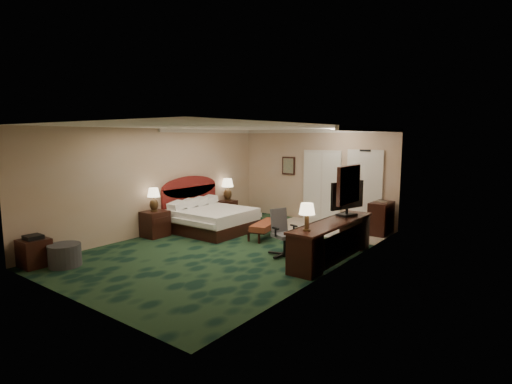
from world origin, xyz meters
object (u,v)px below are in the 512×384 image
Objects in this scene: minibar at (381,218)px; bed_bench at (266,230)px; desk at (332,241)px; tv at (347,199)px; bed at (213,220)px; nightstand_far at (227,209)px; lamp_near at (154,200)px; desk_chair at (285,233)px; lamp_far at (228,189)px; side_table at (34,253)px; ottoman at (65,255)px; nightstand_near at (155,224)px.

bed_bench is at bearing -135.51° from minibar.
desk is 1.05m from tv.
bed is 1.73m from nightstand_far.
bed_bench is at bearing 33.23° from lamp_near.
lamp_near reaches higher than desk_chair.
nightstand_far is 0.82× the size of lamp_far.
tv reaches higher than side_table.
ottoman is 0.72× the size of minibar.
desk is 2.78× the size of desk_chair.
ottoman is at bearing -79.58° from lamp_near.
nightstand_far is 0.20× the size of desk.
tv is 2.12m from minibar.
side_table is at bearing -100.43° from bed.
tv is at bearing 91.56° from desk.
lamp_far is 1.25× the size of side_table.
ottoman is (0.47, -2.56, -0.72)m from lamp_near.
nightstand_near is 3.55m from desk_chair.
nightstand_near is 1.18× the size of nightstand_far.
side_table is (-0.77, -4.19, -0.03)m from bed.
tv is (3.62, 0.37, 0.86)m from bed.
ottoman is at bearing -122.89° from minibar.
lamp_far is 0.57× the size of bed_bench.
lamp_near is (-0.02, 0.00, 0.61)m from nightstand_near.
bed is at bearing 85.24° from ottoman.
minibar is at bearing 105.15° from tv.
minibar is at bearing 89.06° from desk.
bed is 3.46× the size of nightstand_far.
desk_chair is (-0.88, -1.10, -0.67)m from tv.
lamp_far reaches higher than desk.
lamp_near reaches higher than side_table.
desk_chair is at bearing -53.69° from bed_bench.
bed is at bearing 58.17° from lamp_near.
tv is (4.39, 4.55, 0.90)m from side_table.
desk reaches higher than bed_bench.
minibar reaches higher than bed_bench.
desk_chair reaches higher than nightstand_near.
ottoman is 0.58m from side_table.
bed_bench is (2.36, -1.27, -0.07)m from nightstand_far.
desk_chair is (3.51, 0.54, 0.17)m from nightstand_near.
minibar is (0.06, 1.99, -0.75)m from tv.
nightstand_near is 2.60m from ottoman.
lamp_near reaches higher than nightstand_far.
side_table is 0.20× the size of desk.
ottoman is 0.22× the size of desk.
nightstand_near is 0.61m from lamp_near.
minibar is (4.00, 6.18, 0.20)m from ottoman.
bed_bench is (2.32, 1.53, -0.12)m from nightstand_near.
desk_chair is (1.19, -0.99, 0.29)m from bed_bench.
tv reaches higher than bed.
bed_bench is at bearing 9.54° from bed.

